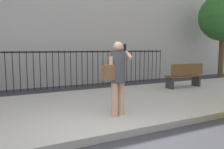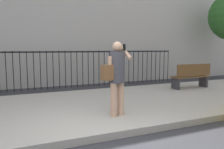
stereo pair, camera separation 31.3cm
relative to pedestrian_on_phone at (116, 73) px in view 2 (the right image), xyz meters
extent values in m
plane|color=#333338|center=(-0.75, -0.93, -1.14)|extent=(60.00, 60.00, 0.00)
cube|color=#B2ADA3|center=(-0.75, 1.27, -1.06)|extent=(28.00, 4.40, 0.15)
cube|color=black|center=(-0.75, 4.97, 0.41)|extent=(12.00, 0.04, 0.06)
cylinder|color=black|center=(-2.41, 4.97, -0.34)|extent=(0.03, 0.03, 1.60)
cylinder|color=black|center=(-2.15, 4.97, -0.34)|extent=(0.03, 0.03, 1.60)
cylinder|color=black|center=(-1.90, 4.97, -0.34)|extent=(0.03, 0.03, 1.60)
cylinder|color=black|center=(-1.64, 4.97, -0.34)|extent=(0.03, 0.03, 1.60)
cylinder|color=black|center=(-1.38, 4.97, -0.34)|extent=(0.03, 0.03, 1.60)
cylinder|color=black|center=(-1.13, 4.97, -0.34)|extent=(0.03, 0.03, 1.60)
cylinder|color=black|center=(-0.87, 4.97, -0.34)|extent=(0.03, 0.03, 1.60)
cylinder|color=black|center=(-0.62, 4.97, -0.34)|extent=(0.03, 0.03, 1.60)
cylinder|color=black|center=(-0.36, 4.97, -0.34)|extent=(0.03, 0.03, 1.60)
cylinder|color=black|center=(-0.11, 4.97, -0.34)|extent=(0.03, 0.03, 1.60)
cylinder|color=black|center=(0.15, 4.97, -0.34)|extent=(0.03, 0.03, 1.60)
cylinder|color=black|center=(0.40, 4.97, -0.34)|extent=(0.03, 0.03, 1.60)
cylinder|color=black|center=(0.66, 4.97, -0.34)|extent=(0.03, 0.03, 1.60)
cylinder|color=black|center=(0.91, 4.97, -0.34)|extent=(0.03, 0.03, 1.60)
cylinder|color=black|center=(1.17, 4.97, -0.34)|extent=(0.03, 0.03, 1.60)
cylinder|color=black|center=(1.42, 4.97, -0.34)|extent=(0.03, 0.03, 1.60)
cylinder|color=black|center=(1.68, 4.97, -0.34)|extent=(0.03, 0.03, 1.60)
cylinder|color=black|center=(1.93, 4.97, -0.34)|extent=(0.03, 0.03, 1.60)
cylinder|color=black|center=(2.19, 4.97, -0.34)|extent=(0.03, 0.03, 1.60)
cylinder|color=black|center=(2.44, 4.97, -0.34)|extent=(0.03, 0.03, 1.60)
cylinder|color=black|center=(2.70, 4.97, -0.34)|extent=(0.03, 0.03, 1.60)
cylinder|color=black|center=(2.96, 4.97, -0.34)|extent=(0.03, 0.03, 1.60)
cylinder|color=black|center=(3.21, 4.97, -0.34)|extent=(0.03, 0.03, 1.60)
cylinder|color=black|center=(3.47, 4.97, -0.34)|extent=(0.03, 0.03, 1.60)
cylinder|color=black|center=(3.72, 4.97, -0.34)|extent=(0.03, 0.03, 1.60)
cylinder|color=black|center=(3.98, 4.97, -0.34)|extent=(0.03, 0.03, 1.60)
cylinder|color=black|center=(4.23, 4.97, -0.34)|extent=(0.03, 0.03, 1.60)
cylinder|color=black|center=(4.49, 4.97, -0.34)|extent=(0.03, 0.03, 1.60)
cylinder|color=black|center=(4.74, 4.97, -0.34)|extent=(0.03, 0.03, 1.60)
cylinder|color=black|center=(5.00, 4.97, -0.34)|extent=(0.03, 0.03, 1.60)
cylinder|color=black|center=(5.25, 4.97, -0.34)|extent=(0.03, 0.03, 1.60)
cylinder|color=tan|center=(0.12, 0.02, -0.60)|extent=(0.15, 0.15, 0.78)
cylinder|color=tan|center=(-0.07, -0.01, -0.60)|extent=(0.15, 0.15, 0.78)
cylinder|color=#3F3F47|center=(0.03, 0.01, 0.14)|extent=(0.40, 0.40, 0.71)
sphere|color=tan|center=(0.03, 0.01, 0.60)|extent=(0.22, 0.22, 0.22)
cylinder|color=tan|center=(0.22, 0.04, 0.50)|extent=(0.18, 0.50, 0.38)
cylinder|color=tan|center=(-0.17, -0.03, 0.12)|extent=(0.09, 0.09, 0.54)
cube|color=black|center=(0.18, -0.03, 0.58)|extent=(0.07, 0.02, 0.15)
cube|color=brown|center=(-0.23, -0.04, 0.03)|extent=(0.31, 0.21, 0.34)
cube|color=brown|center=(4.18, 2.18, -0.54)|extent=(1.60, 0.45, 0.05)
cube|color=brown|center=(4.18, 1.99, -0.26)|extent=(1.60, 0.06, 0.44)
cube|color=#333338|center=(3.48, 2.18, -0.79)|extent=(0.08, 0.41, 0.40)
cube|color=#333338|center=(4.88, 2.18, -0.79)|extent=(0.08, 0.41, 0.40)
camera|label=1|loc=(-2.41, -4.48, 0.56)|focal=36.24mm
camera|label=2|loc=(-2.13, -4.62, 0.56)|focal=36.24mm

